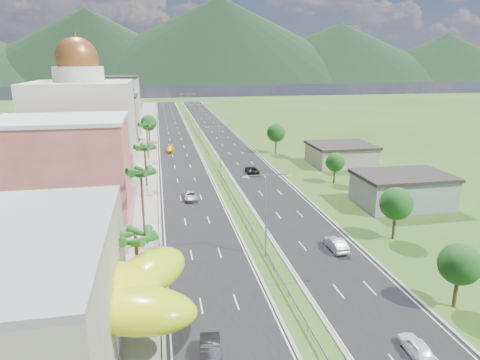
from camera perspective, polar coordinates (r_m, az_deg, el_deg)
ground at (r=47.45m, az=6.49°, el=-15.21°), size 500.00×500.00×0.00m
road_left at (r=131.06m, az=-8.47°, el=4.91°), size 11.00×260.00×0.04m
road_right at (r=132.51m, az=-1.96°, el=5.20°), size 11.00×260.00×0.04m
sidewalk_left at (r=131.02m, az=-12.64°, el=4.72°), size 7.00×260.00×0.12m
median_guardrail at (r=113.90m, az=-4.27°, el=3.71°), size 0.10×216.06×0.76m
streetlight_median_b at (r=53.31m, az=3.54°, el=-3.53°), size 6.04×0.25×11.00m
streetlight_median_c at (r=91.30m, az=-2.71°, el=4.65°), size 6.04×0.25×11.00m
streetlight_median_d at (r=135.43m, az=-5.49°, el=8.25°), size 6.04×0.25×11.00m
streetlight_median_e at (r=179.99m, az=-6.92°, el=10.06°), size 6.04×0.25×11.00m
lime_canopy at (r=40.37m, az=-20.46°, el=-13.98°), size 18.00×15.00×7.40m
pink_shophouse at (r=74.24m, az=-22.48°, el=1.44°), size 20.00×15.00×15.00m
domed_building at (r=95.80m, az=-20.14°, el=7.03°), size 20.00×20.00×28.70m
midrise_grey at (r=120.64m, az=-17.75°, el=7.25°), size 16.00×15.00×16.00m
midrise_beige at (r=142.52m, az=-16.74°, el=7.93°), size 16.00×15.00×13.00m
midrise_white at (r=165.01m, az=-16.08°, el=9.84°), size 16.00×15.00×18.00m
shed_near at (r=78.69m, az=20.80°, el=-1.40°), size 15.00×10.00×5.00m
shed_far at (r=105.32m, az=13.31°, el=3.21°), size 14.00×12.00×4.40m
palm_tree_b at (r=44.29m, az=-13.73°, el=-7.68°), size 3.60×3.60×8.10m
palm_tree_c at (r=62.78m, az=-13.08°, el=0.74°), size 3.60×3.60×9.60m
palm_tree_d at (r=85.39m, az=-12.59°, el=4.05°), size 3.60×3.60×8.60m
palm_tree_e at (r=109.89m, az=-12.34°, el=7.03°), size 3.60×3.60×9.40m
leafy_tree_lfar at (r=135.02m, az=-12.09°, el=7.45°), size 4.90×4.90×8.05m
leafy_tree_ra at (r=48.41m, az=27.25°, el=-9.95°), size 4.20×4.20×6.90m
leafy_tree_rb at (r=62.80m, az=20.11°, el=-3.00°), size 4.55×4.55×7.47m
leafy_tree_rc at (r=88.30m, az=12.57°, el=2.32°), size 3.85×3.85×6.33m
leafy_tree_rd at (r=114.49m, az=4.83°, el=6.29°), size 4.90×4.90×8.05m
mountain_ridge at (r=494.66m, az=-2.52°, el=12.95°), size 860.00×140.00×90.00m
car_dark_left at (r=38.36m, az=-3.98°, el=-22.05°), size 2.20×5.07×1.62m
car_silver_mid_left at (r=77.39m, az=-6.63°, el=-2.09°), size 2.36×5.09×1.41m
car_yellow_far_left at (r=118.42m, az=-9.24°, el=4.12°), size 2.55×5.49×1.55m
car_white_near_right at (r=41.92m, az=22.48°, el=-19.85°), size 1.83×4.23×1.42m
car_silver_right at (r=58.48m, az=12.63°, el=-8.32°), size 1.88×4.98×1.62m
car_dark_far_right at (r=94.45m, az=1.61°, el=1.35°), size 2.74×5.66×1.55m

